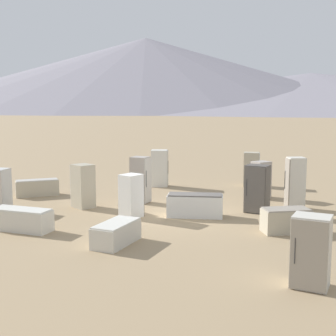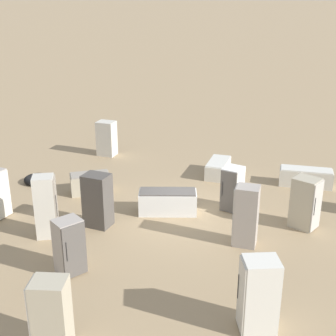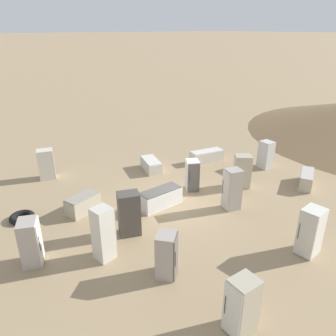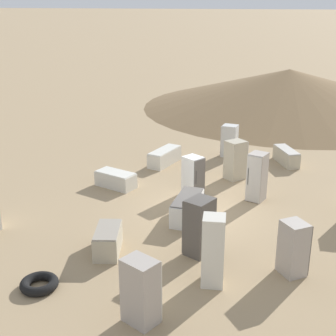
# 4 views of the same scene
# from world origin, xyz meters

# --- Properties ---
(ground_plane) EXTENTS (1000.00, 1000.00, 0.00)m
(ground_plane) POSITION_xyz_m (0.00, 0.00, 0.00)
(ground_plane) COLOR #9E8460
(discarded_fridge_0) EXTENTS (1.02, 2.03, 0.68)m
(discarded_fridge_0) POSITION_xyz_m (-2.84, 4.37, 0.34)
(discarded_fridge_0) COLOR beige
(discarded_fridge_0) RESTS_ON ground_plane
(discarded_fridge_1) EXTENTS (0.85, 0.91, 1.55)m
(discarded_fridge_1) POSITION_xyz_m (-6.00, -3.76, 0.77)
(discarded_fridge_1) COLOR beige
(discarded_fridge_1) RESTS_ON ground_plane
(discarded_fridge_2) EXTENTS (1.10, 1.55, 0.74)m
(discarded_fridge_2) POSITION_xyz_m (-1.73, -3.61, 0.37)
(discarded_fridge_2) COLOR #B2A88E
(discarded_fridge_2) RESTS_ON ground_plane
(discarded_fridge_3) EXTENTS (0.82, 1.92, 0.79)m
(discarded_fridge_3) POSITION_xyz_m (-0.21, -0.69, 0.39)
(discarded_fridge_3) COLOR white
(discarded_fridge_3) RESTS_ON ground_plane
(discarded_fridge_4) EXTENTS (0.92, 0.84, 1.60)m
(discarded_fridge_4) POSITION_xyz_m (0.41, -6.22, 0.80)
(discarded_fridge_4) COLOR #A89E93
(discarded_fridge_4) RESTS_ON ground_plane
(discarded_fridge_5) EXTENTS (0.74, 0.63, 1.51)m
(discarded_fridge_5) POSITION_xyz_m (-0.35, 6.44, 0.76)
(discarded_fridge_5) COLOR silver
(discarded_fridge_5) RESTS_ON ground_plane
(discarded_fridge_6) EXTENTS (1.73, 1.12, 0.62)m
(discarded_fridge_6) POSITION_xyz_m (-3.73, 1.11, 0.31)
(discarded_fridge_6) COLOR beige
(discarded_fridge_6) RESTS_ON ground_plane
(discarded_fridge_7) EXTENTS (0.88, 0.94, 1.70)m
(discarded_fridge_7) POSITION_xyz_m (0.79, -2.80, 0.85)
(discarded_fridge_7) COLOR #4C4742
(discarded_fridge_7) RESTS_ON ground_plane
(discarded_fridge_8) EXTENTS (1.37, 1.80, 0.69)m
(discarded_fridge_8) POSITION_xyz_m (2.33, 6.24, 0.34)
(discarded_fridge_8) COLOR #B2A88E
(discarded_fridge_8) RESTS_ON ground_plane
(discarded_fridge_9) EXTENTS (0.62, 0.76, 1.59)m
(discarded_fridge_9) POSITION_xyz_m (6.20, -2.67, 0.79)
(discarded_fridge_9) COLOR #B2A88E
(discarded_fridge_9) RESTS_ON ground_plane
(discarded_fridge_10) EXTENTS (0.89, 0.89, 1.51)m
(discarded_fridge_10) POSITION_xyz_m (3.45, -3.01, 0.75)
(discarded_fridge_10) COLOR #A89E93
(discarded_fridge_10) RESTS_ON ground_plane
(discarded_fridge_11) EXTENTS (0.72, 0.79, 1.80)m
(discarded_fridge_11) POSITION_xyz_m (1.72, 1.65, 0.90)
(discarded_fridge_11) COLOR #A89E93
(discarded_fridge_11) RESTS_ON ground_plane
(discarded_fridge_12) EXTENTS (0.72, 0.86, 1.71)m
(discarded_fridge_12) POSITION_xyz_m (5.39, 1.56, 0.85)
(discarded_fridge_12) COLOR silver
(discarded_fridge_12) RESTS_ON ground_plane
(discarded_fridge_13) EXTENTS (0.67, 0.73, 1.91)m
(discarded_fridge_13) POSITION_xyz_m (1.55, -4.18, 0.96)
(discarded_fridge_13) COLOR beige
(discarded_fridge_13) RESTS_ON ground_plane
(discarded_fridge_14) EXTENTS (0.97, 0.99, 1.62)m
(discarded_fridge_14) POSITION_xyz_m (0.53, 3.59, 0.81)
(discarded_fridge_14) COLOR #B2A88E
(discarded_fridge_14) RESTS_ON ground_plane
(discarded_fridge_15) EXTENTS (0.89, 0.84, 1.48)m
(discarded_fridge_15) POSITION_xyz_m (-0.64, 1.44, 0.74)
(discarded_fridge_15) COLOR white
(discarded_fridge_15) RESTS_ON ground_plane
(scrap_tire) EXTENTS (0.99, 0.99, 0.25)m
(scrap_tire) POSITION_xyz_m (-2.56, -5.88, 0.12)
(scrap_tire) COLOR black
(scrap_tire) RESTS_ON ground_plane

